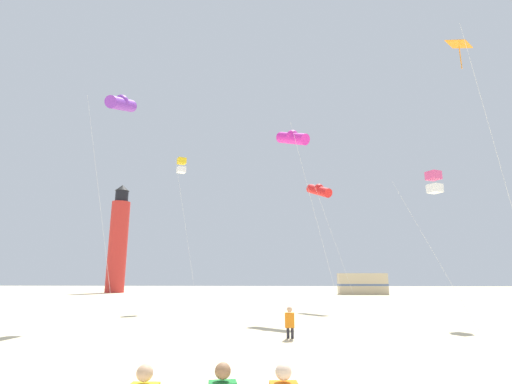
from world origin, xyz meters
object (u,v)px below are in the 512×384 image
(kite_diamond_orange, at_px, (462,55))
(kite_box_rainbow, at_px, (434,182))
(kite_tube_violet, at_px, (122,103))
(kite_box_gold, at_px, (182,166))
(lighthouse_distant, at_px, (118,241))
(rv_van_tan, at_px, (362,284))
(kite_flyer_standing, at_px, (290,322))
(kite_tube_scarlet, at_px, (319,190))
(kite_tube_magenta, at_px, (292,138))

(kite_diamond_orange, relative_size, kite_box_rainbow, 1.63)
(kite_tube_violet, bearing_deg, kite_box_gold, 81.02)
(kite_tube_violet, height_order, lighthouse_distant, lighthouse_distant)
(kite_box_gold, bearing_deg, kite_box_rainbow, -26.54)
(kite_box_rainbow, distance_m, rv_van_tan, 34.84)
(kite_flyer_standing, relative_size, kite_box_rainbow, 0.15)
(lighthouse_distant, height_order, rv_van_tan, lighthouse_distant)
(lighthouse_distant, xyz_separation_m, rv_van_tan, (36.28, -4.06, -6.45))
(kite_tube_violet, bearing_deg, kite_flyer_standing, -26.35)
(kite_box_rainbow, bearing_deg, rv_van_tan, 84.86)
(kite_flyer_standing, height_order, kite_box_rainbow, kite_box_rainbow)
(kite_diamond_orange, height_order, kite_box_rainbow, kite_diamond_orange)
(kite_box_rainbow, relative_size, kite_box_gold, 0.68)
(kite_box_rainbow, xyz_separation_m, rv_van_tan, (3.08, 34.24, -5.66))
(kite_tube_scarlet, bearing_deg, rv_van_tan, 72.45)
(kite_diamond_orange, xyz_separation_m, lighthouse_distant, (-33.15, 42.73, -3.78))
(kite_flyer_standing, relative_size, kite_tube_magenta, 0.10)
(kite_tube_scarlet, height_order, kite_tube_magenta, kite_tube_magenta)
(kite_flyer_standing, bearing_deg, rv_van_tan, -102.37)
(kite_tube_scarlet, relative_size, kite_box_rainbow, 1.23)
(kite_flyer_standing, bearing_deg, lighthouse_distant, -56.59)
(kite_tube_violet, bearing_deg, kite_tube_scarlet, 37.95)
(kite_tube_scarlet, distance_m, kite_box_gold, 10.64)
(kite_diamond_orange, bearing_deg, rv_van_tan, 85.38)
(rv_van_tan, bearing_deg, kite_box_rainbow, -95.48)
(kite_box_rainbow, distance_m, kite_tube_violet, 17.44)
(kite_diamond_orange, bearing_deg, kite_tube_magenta, 135.60)
(kite_diamond_orange, distance_m, kite_box_gold, 19.68)
(kite_tube_scarlet, xyz_separation_m, kite_box_rainbow, (5.04, -8.57, -1.62))
(kite_box_gold, bearing_deg, kite_flyer_standing, -58.89)
(kite_box_gold, xyz_separation_m, lighthouse_distant, (-17.72, 30.57, -2.71))
(kite_diamond_orange, xyz_separation_m, kite_box_gold, (-15.43, 12.16, -1.07))
(kite_flyer_standing, xyz_separation_m, kite_tube_scarlet, (2.70, 13.66, 8.05))
(kite_tube_scarlet, xyz_separation_m, kite_diamond_orange, (4.99, -13.00, 2.95))
(kite_tube_violet, distance_m, lighthouse_distant, 42.40)
(kite_tube_scarlet, bearing_deg, kite_box_gold, -175.41)
(kite_tube_violet, xyz_separation_m, lighthouse_distant, (-16.40, 38.90, -3.87))
(lighthouse_distant, bearing_deg, kite_tube_magenta, -53.95)
(kite_box_rainbow, distance_m, kite_box_gold, 17.66)
(kite_box_rainbow, bearing_deg, kite_tube_magenta, 160.34)
(kite_tube_scarlet, distance_m, lighthouse_distant, 40.96)
(kite_box_gold, bearing_deg, rv_van_tan, 55.00)
(kite_flyer_standing, xyz_separation_m, kite_diamond_orange, (7.70, 0.66, 11.00))
(kite_flyer_standing, bearing_deg, kite_tube_violet, -23.34)
(kite_tube_magenta, xyz_separation_m, kite_box_rainbow, (7.19, -2.57, -3.60))
(kite_tube_scarlet, bearing_deg, kite_box_rainbow, -59.53)
(kite_tube_magenta, xyz_separation_m, rv_van_tan, (10.27, 31.67, -9.26))
(kite_tube_scarlet, height_order, kite_diamond_orange, kite_diamond_orange)
(lighthouse_distant, bearing_deg, kite_tube_scarlet, -46.56)
(kite_tube_scarlet, bearing_deg, kite_flyer_standing, -101.20)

